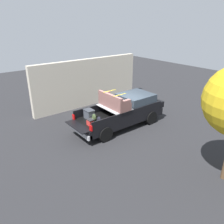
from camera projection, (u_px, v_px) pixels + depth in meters
ground_plane at (120, 126)px, 13.65m from camera, size 40.00×40.00×0.00m
pickup_truck at (124, 111)px, 13.49m from camera, size 6.05×2.06×2.23m
building_facade at (88, 83)px, 16.48m from camera, size 8.59×0.36×3.45m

